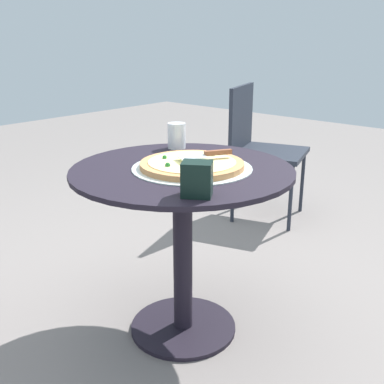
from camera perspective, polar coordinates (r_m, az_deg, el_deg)
name	(u,v)px	position (r m, az deg, el deg)	size (l,w,h in m)	color
ground_plane	(183,328)	(2.08, -1.06, -16.14)	(10.00, 10.00, 0.00)	gray
patio_table	(183,216)	(1.84, -1.15, -2.91)	(0.85, 0.85, 0.71)	black
pizza_on_tray	(192,165)	(1.76, -0.01, 3.29)	(0.45, 0.45, 0.04)	silver
pizza_server	(206,154)	(1.78, 1.67, 4.58)	(0.15, 0.21, 0.02)	silver
drinking_cup	(177,136)	(2.08, -1.88, 6.83)	(0.08, 0.08, 0.11)	silver
napkin_dispenser	(197,179)	(1.45, 0.61, 1.58)	(0.09, 0.08, 0.11)	black
patio_chair_far	(259,142)	(3.14, 8.09, 6.02)	(0.55, 0.55, 0.87)	#222732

